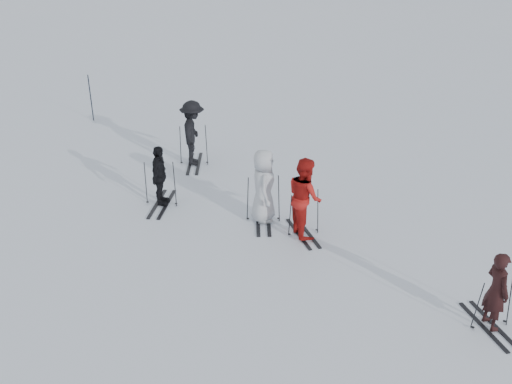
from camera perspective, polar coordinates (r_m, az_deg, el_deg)
ground at (r=13.48m, az=1.30°, el=-5.61°), size 120.00×120.00×0.00m
skier_near_dark at (r=11.57m, az=22.88°, el=-9.18°), size 0.41×0.60×1.60m
skier_red at (r=13.63m, az=4.89°, el=-0.58°), size 0.76×0.97×1.97m
skier_grey at (r=14.21m, az=0.74°, el=0.52°), size 0.85×1.07×1.90m
skier_uphill_left at (r=15.27m, az=-9.61°, el=1.51°), size 0.77×1.04×1.65m
skier_uphill_far at (r=17.66m, az=-6.33°, el=5.81°), size 1.10×1.46×2.01m
skis_near_dark at (r=11.70m, az=22.69°, el=-10.12°), size 1.59×0.90×1.13m
skis_red at (r=13.81m, az=4.83°, el=-2.07°), size 1.62×0.87×1.17m
skis_grey at (r=14.35m, az=0.74°, el=-0.59°), size 1.95×1.40×1.28m
skis_uphill_left at (r=15.35m, az=-9.56°, el=0.90°), size 2.00×1.59×1.29m
skis_uphill_far at (r=17.78m, az=-6.28°, el=4.75°), size 2.00×1.44×1.31m
piste_marker at (r=22.43m, az=-16.20°, el=9.01°), size 0.05×0.05×1.75m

